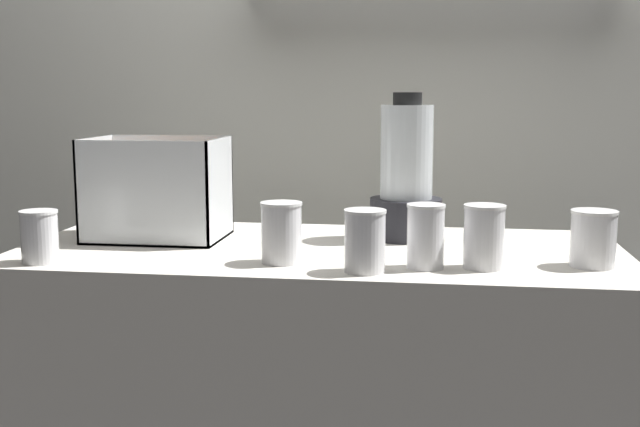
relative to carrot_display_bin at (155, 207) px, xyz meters
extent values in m
cube|color=silver|center=(0.42, 0.71, 0.27)|extent=(2.60, 0.04, 2.50)
cube|color=white|center=(0.01, 0.00, -0.07)|extent=(0.32, 0.23, 0.01)
cube|color=white|center=(0.01, -0.11, 0.05)|extent=(0.32, 0.01, 0.25)
cube|color=white|center=(0.01, 0.11, 0.05)|extent=(0.32, 0.01, 0.25)
cube|color=white|center=(-0.15, 0.00, 0.05)|extent=(0.01, 0.23, 0.25)
cube|color=white|center=(0.16, 0.00, 0.05)|extent=(0.01, 0.23, 0.25)
cone|color=orange|center=(0.01, -0.02, -0.06)|extent=(0.07, 0.15, 0.03)
cone|color=orange|center=(0.01, -0.01, -0.05)|extent=(0.15, 0.12, 0.03)
cone|color=orange|center=(-0.04, -0.01, -0.05)|extent=(0.11, 0.13, 0.03)
cone|color=orange|center=(0.01, 0.01, -0.06)|extent=(0.14, 0.15, 0.03)
cone|color=orange|center=(-0.05, -0.01, -0.02)|extent=(0.07, 0.17, 0.03)
cone|color=orange|center=(0.02, 0.00, -0.02)|extent=(0.12, 0.13, 0.03)
cone|color=orange|center=(0.04, 0.00, -0.02)|extent=(0.15, 0.14, 0.03)
cone|color=orange|center=(0.02, 0.01, -0.02)|extent=(0.16, 0.13, 0.03)
cone|color=orange|center=(0.01, 0.00, 0.00)|extent=(0.07, 0.17, 0.03)
cone|color=orange|center=(-0.03, 0.01, 0.00)|extent=(0.17, 0.13, 0.03)
cone|color=orange|center=(-0.05, -0.02, 0.00)|extent=(0.08, 0.16, 0.03)
cone|color=orange|center=(0.00, 0.02, 0.01)|extent=(0.12, 0.16, 0.03)
cone|color=orange|center=(-0.05, 0.00, 0.02)|extent=(0.05, 0.17, 0.03)
cylinder|color=black|center=(0.61, 0.09, -0.03)|extent=(0.18, 0.18, 0.10)
cylinder|color=silver|center=(0.61, 0.09, 0.14)|extent=(0.13, 0.13, 0.23)
cylinder|color=yellow|center=(0.61, 0.09, 0.04)|extent=(0.12, 0.12, 0.04)
cylinder|color=black|center=(0.61, 0.09, 0.27)|extent=(0.07, 0.07, 0.03)
cylinder|color=white|center=(-0.15, -0.30, -0.02)|extent=(0.08, 0.08, 0.11)
cylinder|color=orange|center=(-0.15, -0.30, -0.03)|extent=(0.07, 0.07, 0.09)
cylinder|color=white|center=(-0.15, -0.30, 0.03)|extent=(0.08, 0.08, 0.01)
cylinder|color=white|center=(0.36, -0.23, -0.02)|extent=(0.09, 0.09, 0.12)
cylinder|color=yellow|center=(0.36, -0.23, -0.03)|extent=(0.08, 0.08, 0.10)
cylinder|color=white|center=(0.36, -0.23, 0.05)|extent=(0.09, 0.09, 0.01)
cylinder|color=white|center=(0.54, -0.30, -0.02)|extent=(0.08, 0.08, 0.12)
cylinder|color=red|center=(0.54, -0.30, -0.04)|extent=(0.08, 0.08, 0.08)
cylinder|color=white|center=(0.54, -0.30, 0.05)|extent=(0.09, 0.09, 0.01)
cylinder|color=white|center=(0.66, -0.24, -0.01)|extent=(0.08, 0.08, 0.13)
cylinder|color=orange|center=(0.66, -0.24, -0.03)|extent=(0.07, 0.07, 0.10)
cylinder|color=white|center=(0.66, -0.24, 0.05)|extent=(0.08, 0.08, 0.01)
cylinder|color=white|center=(0.78, -0.23, -0.01)|extent=(0.08, 0.08, 0.13)
cylinder|color=maroon|center=(0.78, -0.23, -0.03)|extent=(0.08, 0.08, 0.10)
cylinder|color=white|center=(0.78, -0.23, 0.05)|extent=(0.09, 0.09, 0.01)
cylinder|color=white|center=(1.01, -0.18, -0.02)|extent=(0.09, 0.09, 0.11)
cylinder|color=orange|center=(1.01, -0.18, -0.04)|extent=(0.08, 0.08, 0.07)
cylinder|color=white|center=(1.01, -0.18, 0.04)|extent=(0.10, 0.10, 0.01)
camera|label=1|loc=(0.68, -1.86, 0.28)|focal=44.61mm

